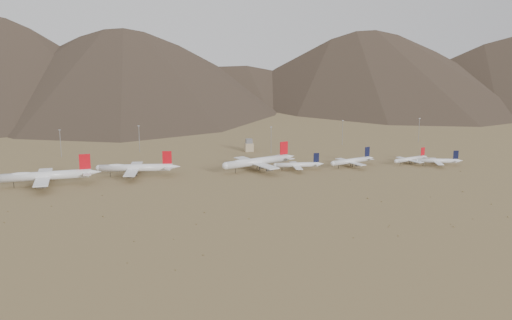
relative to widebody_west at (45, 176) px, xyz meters
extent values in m
plane|color=olive|center=(142.90, -20.31, -7.69)|extent=(3000.00, 3000.00, 0.00)
cylinder|color=white|center=(-0.32, -0.02, -0.08)|extent=(62.86, 11.24, 6.46)
cone|color=white|center=(34.60, 2.66, 0.40)|extent=(11.67, 6.66, 5.82)
cube|color=white|center=(-1.57, -0.12, -1.05)|extent=(14.37, 57.93, 0.81)
cube|color=white|center=(29.62, 2.28, 0.56)|extent=(7.28, 22.15, 0.39)
cube|color=red|center=(28.37, 2.18, 8.88)|extent=(8.15, 1.20, 11.47)
cylinder|color=black|center=(-22.15, -1.70, -5.50)|extent=(0.42, 0.42, 4.38)
cylinder|color=black|center=(0.80, 1.68, -5.50)|extent=(0.52, 0.52, 4.38)
cylinder|color=black|center=(1.05, -1.54, -5.50)|extent=(0.52, 0.52, 4.38)
ellipsoid|color=white|center=(-16.53, -1.27, 1.70)|extent=(20.33, 6.37, 3.88)
cylinder|color=slate|center=(-2.44, 11.31, -2.65)|extent=(6.46, 3.38, 2.91)
cylinder|color=slate|center=(-0.69, -11.55, -2.65)|extent=(6.46, 3.38, 2.91)
cylinder|color=slate|center=(-3.24, 21.60, -2.65)|extent=(6.46, 3.38, 2.91)
cylinder|color=slate|center=(0.10, -21.84, -2.65)|extent=(6.46, 3.38, 2.91)
cylinder|color=white|center=(64.75, 17.49, -0.94)|extent=(55.79, 12.89, 5.74)
sphere|color=white|center=(37.23, 21.09, -0.94)|extent=(5.62, 5.62, 5.62)
cone|color=white|center=(95.58, 13.46, -0.51)|extent=(10.58, 6.42, 5.16)
cube|color=white|center=(63.65, 17.63, -1.80)|extent=(15.41, 51.61, 0.72)
cube|color=white|center=(91.17, 14.03, -0.36)|extent=(7.46, 19.82, 0.34)
cube|color=red|center=(90.07, 14.18, 7.02)|extent=(7.22, 1.45, 10.18)
cylinder|color=black|center=(45.48, 20.01, -5.75)|extent=(0.37, 0.37, 3.89)
cylinder|color=black|center=(66.04, 18.77, -5.75)|extent=(0.46, 0.46, 3.89)
cylinder|color=black|center=(65.67, 15.92, -5.75)|extent=(0.46, 0.46, 3.89)
ellipsoid|color=white|center=(50.44, 19.36, 0.64)|extent=(18.17, 6.57, 3.44)
cylinder|color=slate|center=(64.97, 27.73, -3.22)|extent=(5.84, 3.28, 2.58)
cylinder|color=slate|center=(62.33, 7.54, -3.22)|extent=(5.84, 3.28, 2.58)
cylinder|color=slate|center=(66.16, 36.81, -3.22)|extent=(5.84, 3.28, 2.58)
cylinder|color=slate|center=(61.14, -1.54, -3.22)|extent=(5.84, 3.28, 2.58)
cylinder|color=white|center=(163.78, 18.39, -0.43)|extent=(57.77, 27.55, 6.16)
sphere|color=white|center=(136.02, 7.49, -0.43)|extent=(6.04, 6.04, 6.04)
cone|color=white|center=(194.87, 30.61, 0.03)|extent=(12.02, 9.09, 5.55)
cube|color=white|center=(162.67, 17.96, -1.36)|extent=(28.88, 54.38, 0.77)
cube|color=white|center=(190.43, 28.86, 0.18)|extent=(12.59, 21.30, 0.37)
cube|color=red|center=(189.32, 28.43, 8.12)|extent=(7.42, 3.35, 10.94)
cylinder|color=black|center=(144.35, 10.76, -5.60)|extent=(0.40, 0.40, 4.18)
cylinder|color=black|center=(164.33, 20.26, -5.60)|extent=(0.50, 0.50, 4.18)
cylinder|color=black|center=(165.45, 17.40, -5.60)|extent=(0.50, 0.50, 4.18)
ellipsoid|color=white|center=(149.35, 12.72, 1.26)|extent=(19.46, 11.28, 3.70)
cylinder|color=slate|center=(158.67, 28.14, -2.88)|extent=(6.57, 4.76, 2.77)
cylinder|color=slate|center=(166.67, 7.78, -2.88)|extent=(6.57, 4.76, 2.77)
cylinder|color=slate|center=(155.07, 37.30, -2.88)|extent=(6.57, 4.76, 2.77)
cylinder|color=slate|center=(170.27, -1.38, -2.88)|extent=(6.57, 4.76, 2.77)
cylinder|color=white|center=(196.04, 11.31, -3.12)|extent=(35.76, 6.73, 3.86)
sphere|color=white|center=(178.32, 12.75, -3.12)|extent=(3.78, 3.78, 3.78)
cone|color=white|center=(215.89, 9.70, -2.83)|extent=(6.66, 3.98, 3.48)
cube|color=white|center=(195.33, 11.37, -3.70)|extent=(8.14, 30.84, 0.48)
cube|color=white|center=(213.06, 9.93, -2.73)|extent=(4.13, 11.80, 0.23)
cube|color=black|center=(212.35, 9.99, 2.62)|extent=(4.64, 0.72, 7.62)
cylinder|color=black|center=(183.63, 12.32, -6.37)|extent=(0.41, 0.41, 2.64)
cylinder|color=black|center=(196.83, 12.22, -6.37)|extent=(0.51, 0.51, 2.64)
cylinder|color=black|center=(196.67, 10.29, -6.37)|extent=(0.51, 0.51, 2.64)
cylinder|color=slate|center=(196.02, 19.88, -4.65)|extent=(3.69, 2.02, 1.74)
cylinder|color=slate|center=(194.64, 2.86, -4.65)|extent=(3.69, 2.02, 1.74)
cylinder|color=white|center=(244.83, 14.66, -2.70)|extent=(38.06, 16.75, 4.22)
sphere|color=white|center=(226.50, 8.28, -2.70)|extent=(4.13, 4.13, 4.13)
cone|color=white|center=(265.37, 21.81, -2.38)|extent=(7.85, 5.88, 3.79)
cube|color=white|center=(244.10, 14.40, -3.33)|extent=(16.81, 33.47, 0.53)
cube|color=white|center=(262.43, 20.79, -2.28)|extent=(7.46, 13.09, 0.25)
cube|color=black|center=(261.70, 20.53, 3.57)|extent=(4.89, 2.02, 8.32)
cylinder|color=black|center=(232.00, 10.19, -6.25)|extent=(0.44, 0.44, 2.88)
cylinder|color=black|center=(245.22, 15.91, -6.25)|extent=(0.55, 0.55, 2.88)
cylinder|color=black|center=(245.91, 13.92, -6.25)|extent=(0.55, 0.55, 2.88)
cylinder|color=slate|center=(241.03, 23.20, -4.38)|extent=(4.29, 3.07, 1.90)
cylinder|color=slate|center=(247.16, 5.60, -4.38)|extent=(4.29, 3.07, 1.90)
cylinder|color=white|center=(299.26, 14.83, -3.46)|extent=(32.28, 14.15, 3.57)
sphere|color=white|center=(283.70, 9.44, -3.46)|extent=(3.50, 3.50, 3.50)
cone|color=white|center=(316.68, 20.86, -3.19)|extent=(6.65, 4.98, 3.22)
cube|color=white|center=(298.64, 14.61, -3.99)|extent=(14.21, 28.39, 0.45)
cube|color=white|center=(314.19, 20.00, -3.10)|extent=(6.31, 11.10, 0.21)
cube|color=red|center=(313.57, 19.78, 1.86)|extent=(4.15, 1.70, 7.06)
cylinder|color=black|center=(288.37, 11.06, -6.47)|extent=(0.38, 0.38, 2.45)
cylinder|color=black|center=(299.59, 15.89, -6.47)|extent=(0.47, 0.47, 2.45)
cylinder|color=black|center=(300.17, 14.20, -6.47)|extent=(0.47, 0.47, 2.45)
cylinder|color=slate|center=(296.05, 22.08, -4.88)|extent=(3.64, 2.60, 1.61)
cylinder|color=slate|center=(301.22, 7.14, -4.88)|extent=(3.64, 2.60, 1.61)
cylinder|color=white|center=(318.96, 3.73, -3.39)|extent=(33.30, 11.84, 3.63)
sphere|color=white|center=(302.76, 7.89, -3.39)|extent=(3.56, 3.56, 3.56)
cone|color=white|center=(337.10, -0.93, -3.12)|extent=(6.64, 4.66, 3.27)
cube|color=white|center=(318.31, 3.89, -3.94)|extent=(12.31, 29.10, 0.45)
cube|color=white|center=(334.51, -0.27, -3.03)|extent=(5.63, 11.30, 0.22)
cube|color=black|center=(333.86, -0.10, 2.01)|extent=(4.29, 1.40, 7.17)
cylinder|color=black|center=(307.62, 6.64, -6.45)|extent=(0.38, 0.38, 2.48)
cylinder|color=black|center=(319.83, 4.44, -6.45)|extent=(0.48, 0.48, 2.48)
cylinder|color=black|center=(319.38, 2.68, -6.45)|extent=(0.48, 0.48, 2.48)
cylinder|color=slate|center=(320.31, 11.67, -4.83)|extent=(3.65, 2.41, 1.63)
cylinder|color=slate|center=(316.31, -3.88, -4.83)|extent=(3.65, 2.41, 1.63)
cube|color=tan|center=(172.90, 99.69, -3.69)|extent=(8.00, 8.00, 8.00)
cube|color=slate|center=(172.90, 99.69, 2.31)|extent=(6.00, 6.00, 4.00)
cylinder|color=gray|center=(-1.90, 107.37, 4.81)|extent=(0.50, 0.50, 25.00)
cube|color=gray|center=(-1.90, 107.37, 17.61)|extent=(2.00, 0.60, 0.80)
cylinder|color=gray|center=(69.07, 118.12, 4.81)|extent=(0.50, 0.50, 25.00)
cube|color=gray|center=(69.07, 118.12, 17.61)|extent=(2.00, 0.60, 0.80)
cylinder|color=gray|center=(191.47, 85.20, 4.81)|extent=(0.50, 0.50, 25.00)
cube|color=gray|center=(191.47, 85.20, 17.61)|extent=(2.00, 0.60, 0.80)
cylinder|color=gray|center=(273.06, 113.05, 4.81)|extent=(0.50, 0.50, 25.00)
cube|color=gray|center=(273.06, 113.05, 17.61)|extent=(2.00, 0.60, 0.80)
cylinder|color=gray|center=(357.11, 111.32, 4.81)|extent=(0.50, 0.50, 25.00)
cube|color=gray|center=(357.11, 111.32, 17.61)|extent=(2.00, 0.60, 0.80)
ellipsoid|color=olive|center=(181.57, -153.93, -7.49)|extent=(0.73, 0.73, 0.41)
ellipsoid|color=olive|center=(-13.87, -63.80, -7.44)|extent=(0.87, 0.87, 0.50)
ellipsoid|color=olive|center=(107.23, -91.29, -7.37)|extent=(0.91, 0.91, 0.63)
ellipsoid|color=olive|center=(293.08, -79.15, -7.32)|extent=(1.09, 1.09, 0.74)
ellipsoid|color=olive|center=(326.29, -20.84, -7.42)|extent=(0.77, 0.77, 0.54)
ellipsoid|color=olive|center=(287.60, -137.93, -7.39)|extent=(0.97, 0.97, 0.61)
ellipsoid|color=olive|center=(83.25, -178.96, -7.47)|extent=(0.72, 0.72, 0.44)
ellipsoid|color=olive|center=(85.17, -136.46, -7.54)|extent=(0.58, 0.58, 0.30)
ellipsoid|color=olive|center=(206.89, -156.13, -7.40)|extent=(0.71, 0.71, 0.59)
ellipsoid|color=olive|center=(220.10, -81.68, -7.29)|extent=(1.02, 1.02, 0.80)
ellipsoid|color=olive|center=(245.13, -148.13, -7.38)|extent=(0.91, 0.91, 0.62)
ellipsoid|color=olive|center=(210.17, -137.95, -7.50)|extent=(0.72, 0.72, 0.38)
ellipsoid|color=olive|center=(42.31, -37.00, -7.42)|extent=(0.68, 0.68, 0.54)
ellipsoid|color=olive|center=(98.20, -162.61, -7.48)|extent=(0.83, 0.83, 0.43)
ellipsoid|color=olive|center=(208.21, -140.73, -7.41)|extent=(0.70, 0.70, 0.55)
ellipsoid|color=olive|center=(-11.15, -87.16, -7.40)|extent=(0.85, 0.85, 0.58)
ellipsoid|color=olive|center=(294.13, -111.42, -7.35)|extent=(0.83, 0.83, 0.68)
ellipsoid|color=olive|center=(225.75, -91.40, -7.36)|extent=(0.77, 0.77, 0.67)
ellipsoid|color=olive|center=(227.08, -30.22, -7.45)|extent=(0.81, 0.81, 0.48)
ellipsoid|color=olive|center=(45.47, -86.79, -7.34)|extent=(1.08, 1.08, 0.71)
ellipsoid|color=olive|center=(64.09, -135.11, -7.49)|extent=(0.79, 0.79, 0.39)
ellipsoid|color=olive|center=(60.95, -165.36, -7.50)|extent=(0.67, 0.67, 0.38)
ellipsoid|color=olive|center=(246.18, -143.44, -7.49)|extent=(0.63, 0.63, 0.40)
ellipsoid|color=olive|center=(11.33, -57.40, -7.38)|extent=(0.98, 0.98, 0.63)
ellipsoid|color=olive|center=(132.15, -109.49, -7.43)|extent=(0.95, 0.95, 0.51)
ellipsoid|color=olive|center=(99.84, -113.20, -7.47)|extent=(0.71, 0.71, 0.44)
ellipsoid|color=olive|center=(264.55, -137.02, -7.49)|extent=(0.63, 0.63, 0.41)
ellipsoid|color=olive|center=(264.18, -86.67, -7.50)|extent=(0.53, 0.53, 0.39)
camera|label=1|loc=(69.31, -432.55, 98.84)|focal=40.00mm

